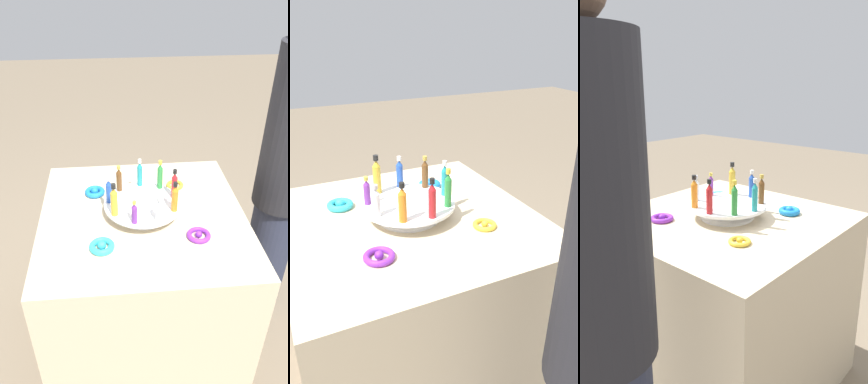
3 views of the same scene
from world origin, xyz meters
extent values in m
plane|color=#756651|center=(0.00, 0.00, 0.00)|extent=(12.00, 12.00, 0.00)
cube|color=beige|center=(0.00, 0.00, 0.40)|extent=(0.87, 0.87, 0.79)
cylinder|color=white|center=(0.00, 0.00, 0.80)|extent=(0.22, 0.22, 0.01)
cylinder|color=white|center=(0.00, 0.00, 0.82)|extent=(0.12, 0.12, 0.04)
cylinder|color=white|center=(0.00, 0.00, 0.85)|extent=(0.33, 0.33, 0.01)
cylinder|color=teal|center=(0.00, -0.14, 0.90)|extent=(0.02, 0.02, 0.09)
cone|color=teal|center=(0.00, -0.14, 0.95)|extent=(0.02, 0.02, 0.02)
cylinder|color=silver|center=(0.00, -0.14, 0.97)|extent=(0.01, 0.01, 0.02)
cylinder|color=brown|center=(0.09, -0.10, 0.90)|extent=(0.02, 0.02, 0.09)
cone|color=brown|center=(0.09, -0.10, 0.95)|extent=(0.02, 0.02, 0.02)
cylinder|color=#B79338|center=(0.09, -0.10, 0.97)|extent=(0.02, 0.02, 0.02)
cylinder|color=#234CAD|center=(0.14, -0.02, 0.89)|extent=(0.03, 0.03, 0.09)
cone|color=#234CAD|center=(0.14, -0.02, 0.95)|extent=(0.02, 0.02, 0.02)
cylinder|color=silver|center=(0.14, -0.02, 0.96)|extent=(0.02, 0.02, 0.02)
cylinder|color=gold|center=(0.12, 0.07, 0.90)|extent=(0.03, 0.03, 0.10)
cone|color=gold|center=(0.12, 0.07, 0.97)|extent=(0.03, 0.03, 0.02)
cylinder|color=black|center=(0.12, 0.07, 0.99)|extent=(0.02, 0.02, 0.02)
cylinder|color=#702D93|center=(0.04, 0.13, 0.89)|extent=(0.02, 0.02, 0.07)
cone|color=#702D93|center=(0.04, 0.13, 0.93)|extent=(0.02, 0.02, 0.02)
cylinder|color=gold|center=(0.04, 0.13, 0.95)|extent=(0.01, 0.01, 0.01)
cylinder|color=silver|center=(-0.05, 0.13, 0.89)|extent=(0.03, 0.03, 0.08)
cone|color=silver|center=(-0.05, 0.13, 0.94)|extent=(0.03, 0.03, 0.02)
cylinder|color=#B2B2B7|center=(-0.05, 0.13, 0.95)|extent=(0.02, 0.02, 0.01)
cylinder|color=orange|center=(-0.12, 0.07, 0.90)|extent=(0.03, 0.03, 0.09)
cone|color=orange|center=(-0.12, 0.07, 0.96)|extent=(0.03, 0.03, 0.02)
cylinder|color=black|center=(-0.12, 0.07, 0.98)|extent=(0.02, 0.02, 0.02)
cylinder|color=#B21E23|center=(-0.14, -0.03, 0.90)|extent=(0.03, 0.03, 0.10)
cone|color=#B21E23|center=(-0.14, -0.03, 0.96)|extent=(0.02, 0.02, 0.02)
cylinder|color=black|center=(-0.14, -0.03, 0.98)|extent=(0.02, 0.02, 0.02)
cylinder|color=#288438|center=(-0.09, -0.11, 0.90)|extent=(0.02, 0.02, 0.10)
cone|color=#288438|center=(-0.09, -0.11, 0.96)|extent=(0.02, 0.02, 0.02)
cylinder|color=gold|center=(-0.09, -0.11, 0.98)|extent=(0.02, 0.02, 0.02)
torus|color=gold|center=(-0.17, -0.21, 0.80)|extent=(0.08, 0.08, 0.02)
sphere|color=gold|center=(-0.17, -0.21, 0.80)|extent=(0.02, 0.02, 0.02)
torus|color=blue|center=(0.21, -0.17, 0.80)|extent=(0.09, 0.09, 0.02)
sphere|color=blue|center=(0.21, -0.17, 0.81)|extent=(0.03, 0.03, 0.03)
torus|color=#2DB7CC|center=(0.17, 0.21, 0.80)|extent=(0.10, 0.10, 0.02)
sphere|color=#2DB7CC|center=(0.17, 0.21, 0.81)|extent=(0.03, 0.03, 0.03)
torus|color=purple|center=(-0.21, 0.17, 0.80)|extent=(0.09, 0.09, 0.02)
sphere|color=purple|center=(-0.21, 0.17, 0.81)|extent=(0.03, 0.03, 0.03)
cylinder|color=#282D42|center=(-0.71, -0.20, 0.34)|extent=(0.23, 0.23, 0.67)
camera|label=1|loc=(0.12, 1.28, 1.75)|focal=35.00mm
camera|label=2|loc=(-1.10, 0.41, 1.42)|focal=35.00mm
camera|label=3|loc=(-1.11, -0.95, 1.33)|focal=35.00mm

